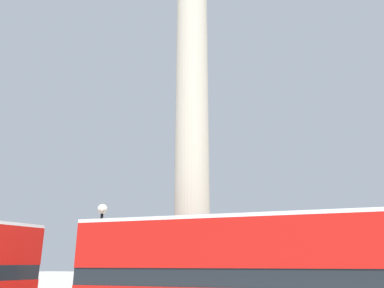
% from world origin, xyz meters
% --- Properties ---
extents(monument_column, '(6.34, 6.34, 21.40)m').
position_xyz_m(monument_column, '(0.00, 0.00, 5.78)').
color(monument_column, '#BCB29E').
rests_on(monument_column, ground_plane).
extents(bus_b, '(10.19, 3.35, 4.30)m').
position_xyz_m(bus_b, '(3.35, -5.10, 2.38)').
color(bus_b, '#B7140F').
rests_on(bus_b, ground_plane).
extents(street_lamp, '(0.49, 0.49, 5.64)m').
position_xyz_m(street_lamp, '(-3.99, -1.99, 3.50)').
color(street_lamp, black).
rests_on(street_lamp, ground_plane).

